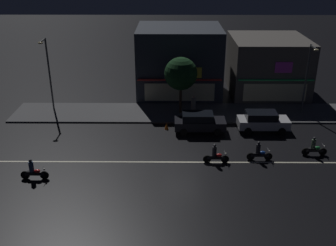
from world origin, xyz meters
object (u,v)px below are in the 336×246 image
object	(u,v)px
parked_car_trailing	(199,122)
streetlamp_west	(48,68)
parked_car_near_kerb	(263,121)
streetlamp_mid	(308,74)
motorcycle_following	(33,171)
motorcycle_lead	(314,148)
motorcycle_trailing_far	(259,152)
traffic_cone	(166,126)
motorcycle_opposite_lane	(216,155)
pedestrian_on_sidewalk	(193,106)

from	to	relation	value
parked_car_trailing	streetlamp_west	bearing A→B (deg)	161.52
streetlamp_west	parked_car_near_kerb	size ratio (longest dim) A/B	1.59
streetlamp_mid	motorcycle_following	size ratio (longest dim) A/B	3.40
motorcycle_lead	motorcycle_trailing_far	world-z (taller)	same
streetlamp_mid	parked_car_trailing	bearing A→B (deg)	-158.92
parked_car_near_kerb	traffic_cone	size ratio (longest dim) A/B	7.82
streetlamp_west	motorcycle_following	distance (m)	12.97
parked_car_trailing	motorcycle_trailing_far	xyz separation A→B (m)	(4.07, -4.97, -0.24)
streetlamp_mid	motorcycle_trailing_far	bearing A→B (deg)	-123.70
motorcycle_lead	streetlamp_west	bearing A→B (deg)	159.73
parked_car_trailing	motorcycle_opposite_lane	size ratio (longest dim) A/B	2.26
parked_car_near_kerb	streetlamp_mid	bearing A→B (deg)	38.08
streetlamp_mid	parked_car_trailing	distance (m)	11.10
parked_car_trailing	motorcycle_trailing_far	size ratio (longest dim) A/B	2.26
parked_car_trailing	motorcycle_opposite_lane	world-z (taller)	parked_car_trailing
streetlamp_west	motorcycle_lead	xyz separation A→B (m)	(22.11, -8.78, -3.57)
pedestrian_on_sidewalk	traffic_cone	size ratio (longest dim) A/B	3.37
parked_car_near_kerb	motorcycle_opposite_lane	world-z (taller)	parked_car_near_kerb
streetlamp_mid	parked_car_near_kerb	distance (m)	6.53
streetlamp_mid	pedestrian_on_sidewalk	bearing A→B (deg)	-177.24
parked_car_trailing	motorcycle_following	xyz separation A→B (m)	(-11.65, -7.70, -0.24)
traffic_cone	parked_car_trailing	bearing A→B (deg)	-8.57
parked_car_trailing	motorcycle_lead	size ratio (longest dim) A/B	2.26
streetlamp_mid	motorcycle_opposite_lane	xyz separation A→B (m)	(-9.11, -9.22, -3.36)
pedestrian_on_sidewalk	motorcycle_lead	world-z (taller)	pedestrian_on_sidewalk
motorcycle_lead	traffic_cone	bearing A→B (deg)	158.93
parked_car_near_kerb	motorcycle_trailing_far	xyz separation A→B (m)	(-1.35, -5.26, -0.24)
motorcycle_lead	motorcycle_opposite_lane	size ratio (longest dim) A/B	1.00
streetlamp_west	traffic_cone	bearing A→B (deg)	-20.84
streetlamp_west	motorcycle_opposite_lane	world-z (taller)	streetlamp_west
parked_car_near_kerb	pedestrian_on_sidewalk	bearing A→B (deg)	152.15
parked_car_near_kerb	motorcycle_trailing_far	size ratio (longest dim) A/B	2.26
streetlamp_west	traffic_cone	size ratio (longest dim) A/B	12.45
parked_car_near_kerb	motorcycle_opposite_lane	xyz separation A→B (m)	(-4.59, -5.68, -0.24)
streetlamp_west	motorcycle_trailing_far	distance (m)	20.54
motorcycle_following	motorcycle_trailing_far	xyz separation A→B (m)	(15.72, 2.73, 0.00)
traffic_cone	motorcycle_lead	bearing A→B (deg)	-22.47
motorcycle_following	motorcycle_trailing_far	bearing A→B (deg)	-162.76
pedestrian_on_sidewalk	motorcycle_following	bearing A→B (deg)	120.62
parked_car_trailing	traffic_cone	distance (m)	2.88
streetlamp_mid	motorcycle_following	bearing A→B (deg)	-151.90
parked_car_trailing	motorcycle_opposite_lane	distance (m)	5.46
streetlamp_west	pedestrian_on_sidewalk	size ratio (longest dim) A/B	3.70
motorcycle_opposite_lane	traffic_cone	xyz separation A→B (m)	(-3.62, 5.81, -0.36)
motorcycle_following	motorcycle_opposite_lane	world-z (taller)	same
streetlamp_mid	parked_car_near_kerb	bearing A→B (deg)	-141.92
motorcycle_trailing_far	traffic_cone	world-z (taller)	motorcycle_trailing_far
parked_car_trailing	motorcycle_trailing_far	bearing A→B (deg)	-50.70
streetlamp_west	traffic_cone	world-z (taller)	streetlamp_west
motorcycle_opposite_lane	motorcycle_trailing_far	size ratio (longest dim) A/B	1.00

